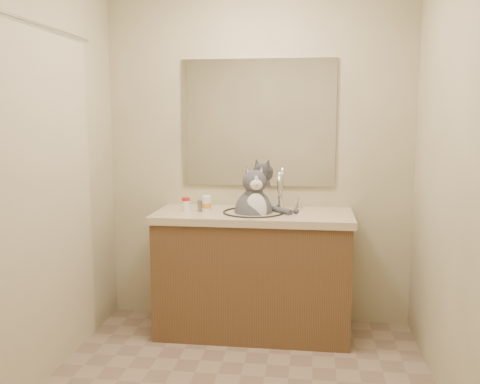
% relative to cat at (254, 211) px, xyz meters
% --- Properties ---
extents(room, '(2.22, 2.52, 2.42)m').
position_rel_cat_xyz_m(room, '(-0.00, -0.95, 0.34)').
color(room, gray).
rests_on(room, ground).
extents(vanity, '(1.34, 0.59, 1.12)m').
position_rel_cat_xyz_m(vanity, '(-0.00, 0.01, -0.42)').
color(vanity, brown).
rests_on(vanity, ground).
extents(mirror, '(1.10, 0.02, 0.90)m').
position_rel_cat_xyz_m(mirror, '(-0.00, 0.28, 0.59)').
color(mirror, white).
rests_on(mirror, room).
extents(shower_curtain, '(0.02, 1.30, 1.93)m').
position_rel_cat_xyz_m(shower_curtain, '(-1.05, -0.85, 0.17)').
color(shower_curtain, beige).
rests_on(shower_curtain, ground).
extents(cat, '(0.44, 0.35, 0.53)m').
position_rel_cat_xyz_m(cat, '(0.00, 0.00, 0.00)').
color(cat, '#4A4A4F').
rests_on(cat, vanity).
extents(pill_bottle_redcap, '(0.07, 0.07, 0.09)m').
position_rel_cat_xyz_m(pill_bottle_redcap, '(-0.47, -0.01, 0.04)').
color(pill_bottle_redcap, white).
rests_on(pill_bottle_redcap, vanity).
extents(pill_bottle_orange, '(0.08, 0.08, 0.11)m').
position_rel_cat_xyz_m(pill_bottle_orange, '(-0.32, -0.01, 0.04)').
color(pill_bottle_orange, white).
rests_on(pill_bottle_orange, vanity).
extents(grey_canister, '(0.06, 0.06, 0.08)m').
position_rel_cat_xyz_m(grey_canister, '(-0.37, 0.01, 0.03)').
color(grey_canister, slate).
rests_on(grey_canister, vanity).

